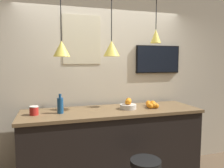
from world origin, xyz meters
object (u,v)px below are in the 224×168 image
at_px(spread_jar, 34,111).
at_px(fruit_bowl, 128,105).
at_px(mounted_tv, 158,59).
at_px(juice_bottle, 60,105).

bearing_deg(spread_jar, fruit_bowl, 0.01).
height_order(fruit_bowl, mounted_tv, mounted_tv).
xyz_separation_m(juice_bottle, spread_jar, (-0.31, 0.00, -0.05)).
height_order(spread_jar, mounted_tv, mounted_tv).
relative_size(juice_bottle, mounted_tv, 0.33).
xyz_separation_m(juice_bottle, mounted_tv, (1.58, 0.43, 0.58)).
bearing_deg(spread_jar, juice_bottle, 0.00).
bearing_deg(mounted_tv, fruit_bowl, -147.20).
relative_size(fruit_bowl, mounted_tv, 0.30).
distance_m(juice_bottle, mounted_tv, 1.74).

